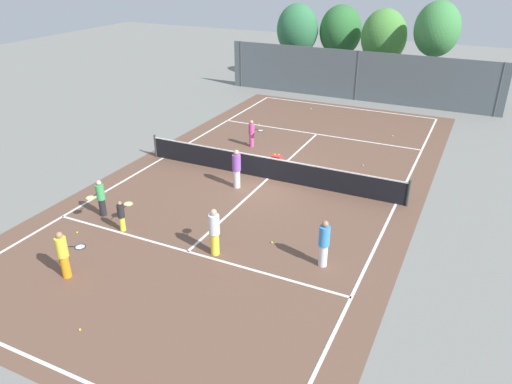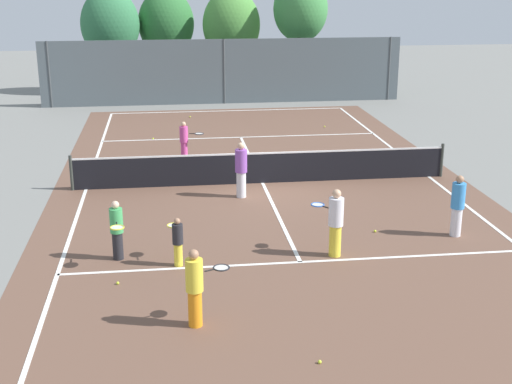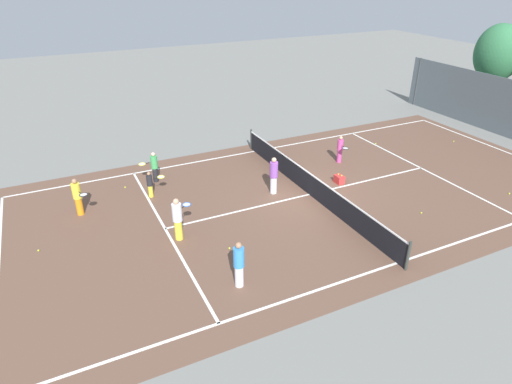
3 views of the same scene
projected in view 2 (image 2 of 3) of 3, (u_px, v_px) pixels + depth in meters
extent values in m
plane|color=slate|center=(262.00, 183.00, 22.40)|extent=(80.00, 80.00, 0.00)
cube|color=brown|center=(262.00, 183.00, 22.39)|extent=(13.00, 25.00, 0.00)
cube|color=white|center=(86.00, 189.00, 21.72)|extent=(0.10, 24.00, 0.01)
cube|color=white|center=(429.00, 177.00, 23.07)|extent=(0.10, 24.00, 0.01)
cube|color=white|center=(228.00, 111.00, 33.74)|extent=(11.00, 0.10, 0.01)
cube|color=white|center=(300.00, 262.00, 16.34)|extent=(11.00, 0.10, 0.01)
cube|color=white|center=(241.00, 137.00, 28.44)|extent=(11.00, 0.10, 0.01)
cube|color=white|center=(262.00, 183.00, 22.39)|extent=(0.10, 12.80, 0.01)
cylinder|color=#333833|center=(71.00, 173.00, 21.51)|extent=(0.10, 0.10, 1.10)
cylinder|color=#333833|center=(442.00, 160.00, 22.95)|extent=(0.10, 0.10, 1.10)
cube|color=black|center=(263.00, 169.00, 22.25)|extent=(11.80, 0.03, 0.95)
cube|color=white|center=(263.00, 153.00, 22.10)|extent=(11.80, 0.04, 0.05)
cube|color=#515B60|center=(224.00, 72.00, 35.14)|extent=(18.00, 0.06, 3.20)
cylinder|color=#3F4447|center=(49.00, 75.00, 34.10)|extent=(0.12, 0.12, 3.20)
cylinder|color=#3F4447|center=(224.00, 72.00, 35.14)|extent=(0.12, 0.12, 3.20)
cylinder|color=#3F4447|center=(389.00, 69.00, 36.18)|extent=(0.12, 0.12, 3.20)
cylinder|color=brown|center=(113.00, 72.00, 38.22)|extent=(0.39, 0.39, 2.27)
ellipsoid|color=#337547|center=(110.00, 24.00, 37.46)|extent=(3.11, 2.70, 3.74)
cylinder|color=brown|center=(232.00, 71.00, 38.83)|extent=(0.36, 0.36, 2.21)
ellipsoid|color=#4C8E3D|center=(231.00, 25.00, 38.07)|extent=(3.11, 2.86, 3.74)
cylinder|color=brown|center=(168.00, 69.00, 39.74)|extent=(0.35, 0.35, 2.23)
ellipsoid|color=#2D6B33|center=(166.00, 23.00, 38.98)|extent=(3.08, 3.37, 3.70)
cylinder|color=brown|center=(299.00, 64.00, 37.93)|extent=(0.33, 0.33, 3.19)
ellipsoid|color=#3D8442|center=(300.00, 9.00, 37.06)|extent=(2.86, 3.08, 3.43)
cylinder|color=#D14799|center=(184.00, 151.00, 25.05)|extent=(0.24, 0.24, 0.64)
cylinder|color=#D14799|center=(184.00, 134.00, 24.87)|extent=(0.29, 0.29, 0.56)
sphere|color=tan|center=(183.00, 124.00, 24.76)|extent=(0.17, 0.17, 0.17)
cylinder|color=black|center=(192.00, 134.00, 24.85)|extent=(0.20, 0.06, 0.03)
torus|color=black|center=(199.00, 134.00, 24.85)|extent=(0.38, 0.38, 0.03)
cylinder|color=silver|center=(199.00, 134.00, 24.85)|extent=(0.32, 0.32, 0.00)
cylinder|color=yellow|center=(335.00, 241.00, 16.61)|extent=(0.28, 0.28, 0.77)
cylinder|color=silver|center=(336.00, 212.00, 16.39)|extent=(0.35, 0.35, 0.67)
sphere|color=tan|center=(337.00, 194.00, 16.26)|extent=(0.21, 0.21, 0.21)
cylinder|color=black|center=(326.00, 207.00, 16.61)|extent=(0.14, 0.18, 0.03)
torus|color=blue|center=(318.00, 205.00, 16.78)|extent=(0.46, 0.46, 0.03)
cylinder|color=silver|center=(318.00, 205.00, 16.78)|extent=(0.39, 0.39, 0.00)
cylinder|color=yellow|center=(178.00, 255.00, 16.09)|extent=(0.20, 0.20, 0.54)
cylinder|color=#232328|center=(178.00, 234.00, 15.94)|extent=(0.25, 0.25, 0.47)
sphere|color=#A37556|center=(177.00, 221.00, 15.84)|extent=(0.15, 0.15, 0.15)
cylinder|color=black|center=(176.00, 229.00, 16.18)|extent=(0.06, 0.20, 0.03)
torus|color=yellow|center=(174.00, 225.00, 16.41)|extent=(0.37, 0.37, 0.03)
cylinder|color=silver|center=(174.00, 225.00, 16.41)|extent=(0.31, 0.31, 0.00)
cylinder|color=silver|center=(456.00, 222.00, 17.87)|extent=(0.27, 0.27, 0.75)
cylinder|color=#388CD8|center=(458.00, 196.00, 17.66)|extent=(0.34, 0.34, 0.65)
sphere|color=#A37556|center=(460.00, 179.00, 17.53)|extent=(0.20, 0.20, 0.20)
cylinder|color=orange|center=(195.00, 308.00, 13.35)|extent=(0.27, 0.27, 0.73)
cylinder|color=yellow|center=(194.00, 275.00, 13.14)|extent=(0.33, 0.33, 0.64)
sphere|color=#A37556|center=(194.00, 255.00, 13.02)|extent=(0.20, 0.20, 0.20)
cylinder|color=black|center=(209.00, 270.00, 13.28)|extent=(0.20, 0.10, 0.03)
torus|color=black|center=(221.00, 268.00, 13.40)|extent=(0.43, 0.43, 0.03)
cylinder|color=silver|center=(221.00, 268.00, 13.40)|extent=(0.36, 0.36, 0.00)
cylinder|color=silver|center=(241.00, 184.00, 20.91)|extent=(0.28, 0.28, 0.78)
cylinder|color=purple|center=(241.00, 161.00, 20.69)|extent=(0.36, 0.36, 0.68)
sphere|color=tan|center=(241.00, 146.00, 20.56)|extent=(0.21, 0.21, 0.21)
cylinder|color=#232328|center=(118.00, 246.00, 16.44)|extent=(0.24, 0.24, 0.67)
cylinder|color=#3FA559|center=(116.00, 220.00, 16.25)|extent=(0.31, 0.31, 0.58)
sphere|color=beige|center=(115.00, 205.00, 16.13)|extent=(0.18, 0.18, 0.18)
cylinder|color=black|center=(117.00, 224.00, 15.96)|extent=(0.05, 0.20, 0.03)
torus|color=yellow|center=(117.00, 227.00, 15.73)|extent=(0.36, 0.36, 0.03)
cylinder|color=silver|center=(117.00, 227.00, 15.73)|extent=(0.30, 0.30, 0.00)
cube|color=red|center=(244.00, 163.00, 24.02)|extent=(0.46, 0.32, 0.36)
sphere|color=#CCE533|center=(241.00, 157.00, 23.94)|extent=(0.07, 0.07, 0.07)
sphere|color=#CCE533|center=(246.00, 157.00, 24.01)|extent=(0.07, 0.07, 0.07)
sphere|color=#CCE533|center=(375.00, 231.00, 18.20)|extent=(0.07, 0.07, 0.07)
sphere|color=#CCE533|center=(118.00, 283.00, 15.19)|extent=(0.07, 0.07, 0.07)
sphere|color=#CCE533|center=(324.00, 127.00, 30.24)|extent=(0.07, 0.07, 0.07)
sphere|color=#CCE533|center=(342.00, 154.00, 25.78)|extent=(0.07, 0.07, 0.07)
sphere|color=#CCE533|center=(320.00, 362.00, 12.15)|extent=(0.07, 0.07, 0.07)
sphere|color=#CCE533|center=(153.00, 139.00, 28.11)|extent=(0.07, 0.07, 0.07)
sphere|color=#CCE533|center=(190.00, 117.00, 32.25)|extent=(0.07, 0.07, 0.07)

